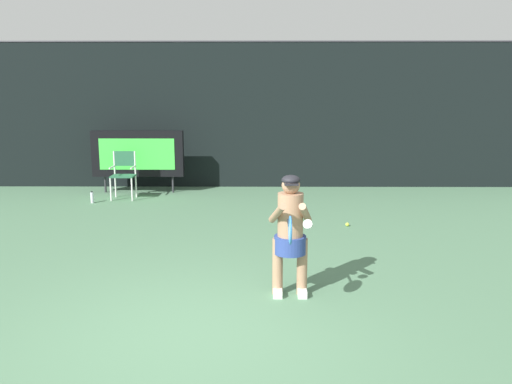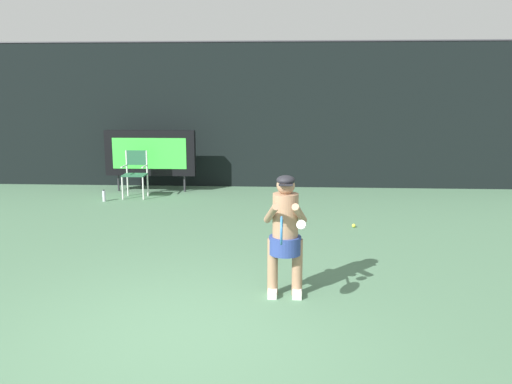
# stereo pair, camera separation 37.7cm
# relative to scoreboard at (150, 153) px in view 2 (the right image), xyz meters

# --- Properties ---
(ground) EXTENTS (18.00, 22.00, 0.03)m
(ground) POSITION_rel_scoreboard_xyz_m (2.25, -7.85, -0.96)
(ground) COLOR #4E7657
(backdrop_screen) EXTENTS (18.00, 0.12, 3.66)m
(backdrop_screen) POSITION_rel_scoreboard_xyz_m (2.25, 0.83, 0.86)
(backdrop_screen) COLOR black
(backdrop_screen) RESTS_ON ground
(scoreboard) EXTENTS (2.20, 0.21, 1.50)m
(scoreboard) POSITION_rel_scoreboard_xyz_m (0.00, 0.00, 0.00)
(scoreboard) COLOR black
(scoreboard) RESTS_ON ground
(umpire_chair) EXTENTS (0.52, 0.44, 1.08)m
(umpire_chair) POSITION_rel_scoreboard_xyz_m (-0.18, -0.73, -0.33)
(umpire_chair) COLOR white
(umpire_chair) RESTS_ON ground
(water_bottle) EXTENTS (0.07, 0.07, 0.27)m
(water_bottle) POSITION_rel_scoreboard_xyz_m (-0.77, -1.23, -0.82)
(water_bottle) COLOR silver
(water_bottle) RESTS_ON ground
(tennis_player) EXTENTS (0.53, 0.61, 1.49)m
(tennis_player) POSITION_rel_scoreboard_xyz_m (3.31, -6.52, -0.13)
(tennis_player) COLOR white
(tennis_player) RESTS_ON ground
(tennis_racket) EXTENTS (0.03, 0.60, 0.31)m
(tennis_racket) POSITION_rel_scoreboard_xyz_m (3.27, -7.16, 0.05)
(tennis_racket) COLOR black
(tennis_ball_loose) EXTENTS (0.07, 0.07, 0.07)m
(tennis_ball_loose) POSITION_rel_scoreboard_xyz_m (4.56, -3.22, -0.91)
(tennis_ball_loose) COLOR #CCDB3D
(tennis_ball_loose) RESTS_ON ground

